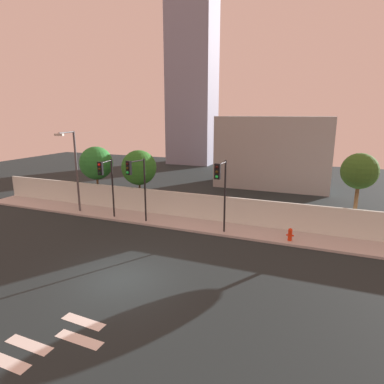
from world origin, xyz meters
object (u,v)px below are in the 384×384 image
(street_lamp_curbside, at_px, (74,164))
(roadside_tree_midright, at_px, (360,172))
(traffic_light_right, at_px, (136,177))
(traffic_light_left, at_px, (106,177))
(traffic_light_center, at_px, (221,182))
(roadside_tree_leftmost, at_px, (96,163))
(fire_hydrant, at_px, (290,234))
(roadside_tree_midleft, at_px, (139,168))

(street_lamp_curbside, bearing_deg, roadside_tree_midright, 9.14)
(traffic_light_right, bearing_deg, roadside_tree_midright, 15.62)
(traffic_light_left, bearing_deg, roadside_tree_midright, 13.42)
(traffic_light_center, relative_size, roadside_tree_leftmost, 0.95)
(traffic_light_left, height_order, fire_hydrant, traffic_light_left)
(street_lamp_curbside, distance_m, roadside_tree_midleft, 4.84)
(traffic_light_center, relative_size, traffic_light_right, 1.04)
(roadside_tree_midleft, xyz_separation_m, roadside_tree_midright, (15.60, -0.00, 0.71))
(traffic_light_right, xyz_separation_m, street_lamp_curbside, (-5.76, 0.68, 0.43))
(traffic_light_left, xyz_separation_m, roadside_tree_leftmost, (-3.78, 3.81, 0.20))
(traffic_light_center, relative_size, roadside_tree_midleft, 0.97)
(roadside_tree_midleft, bearing_deg, traffic_light_center, -25.69)
(roadside_tree_midleft, height_order, roadside_tree_midright, roadside_tree_midright)
(traffic_light_left, xyz_separation_m, roadside_tree_midright, (15.95, 3.81, 0.78))
(fire_hydrant, relative_size, roadside_tree_leftmost, 0.16)
(traffic_light_right, bearing_deg, fire_hydrant, 4.56)
(street_lamp_curbside, xyz_separation_m, roadside_tree_leftmost, (-0.44, 3.10, -0.35))
(roadside_tree_leftmost, bearing_deg, street_lamp_curbside, -81.88)
(traffic_light_center, height_order, traffic_light_right, traffic_light_center)
(traffic_light_left, height_order, street_lamp_curbside, street_lamp_curbside)
(roadside_tree_leftmost, xyz_separation_m, roadside_tree_midleft, (4.12, 0.00, -0.13))
(traffic_light_center, height_order, street_lamp_curbside, street_lamp_curbside)
(fire_hydrant, xyz_separation_m, roadside_tree_leftmost, (-16.18, 2.99, 2.92))
(traffic_light_left, height_order, roadside_tree_midright, roadside_tree_midright)
(traffic_light_center, bearing_deg, roadside_tree_midleft, 154.31)
(traffic_light_right, distance_m, roadside_tree_leftmost, 7.26)
(street_lamp_curbside, xyz_separation_m, roadside_tree_midleft, (3.68, 3.10, -0.48))
(street_lamp_curbside, bearing_deg, roadside_tree_midleft, 40.14)
(street_lamp_curbside, distance_m, fire_hydrant, 16.07)
(traffic_light_right, relative_size, street_lamp_curbside, 0.72)
(street_lamp_curbside, distance_m, roadside_tree_leftmost, 3.16)
(traffic_light_right, bearing_deg, traffic_light_left, -179.46)
(street_lamp_curbside, height_order, roadside_tree_leftmost, street_lamp_curbside)
(traffic_light_center, xyz_separation_m, roadside_tree_midleft, (-7.97, 3.83, -0.18))
(traffic_light_center, xyz_separation_m, roadside_tree_midright, (7.63, 3.83, 0.53))
(traffic_light_left, bearing_deg, traffic_light_center, -0.19)
(roadside_tree_midleft, distance_m, roadside_tree_midright, 15.62)
(fire_hydrant, height_order, roadside_tree_midleft, roadside_tree_midleft)
(traffic_light_left, bearing_deg, traffic_light_right, 0.54)
(traffic_light_left, bearing_deg, street_lamp_curbside, 168.13)
(traffic_light_right, distance_m, roadside_tree_midleft, 4.32)
(roadside_tree_leftmost, bearing_deg, traffic_light_right, -31.39)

